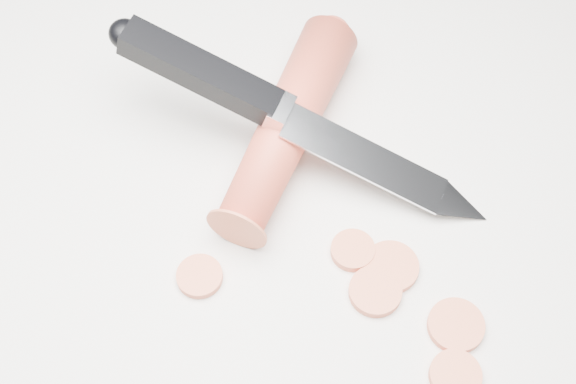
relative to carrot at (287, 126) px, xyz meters
name	(u,v)px	position (x,y,z in m)	size (l,w,h in m)	color
ground	(290,219)	(-0.02, -0.06, -0.02)	(2.40, 2.40, 0.00)	silver
carrot	(287,126)	(0.00, 0.00, 0.00)	(0.04, 0.04, 0.18)	red
carrot_slice_0	(353,250)	(0.01, -0.10, -0.02)	(0.03, 0.03, 0.01)	#D05B37
carrot_slice_1	(456,325)	(0.05, -0.18, -0.02)	(0.04, 0.04, 0.01)	#D05B37
carrot_slice_2	(455,375)	(0.03, -0.21, -0.02)	(0.03, 0.03, 0.01)	#D05B37
carrot_slice_3	(200,276)	(-0.10, -0.08, -0.02)	(0.03, 0.03, 0.01)	#D05B37
carrot_slice_4	(375,291)	(0.01, -0.14, -0.02)	(0.04, 0.04, 0.01)	#D05B37
carrot_slice_5	(391,267)	(0.03, -0.12, -0.02)	(0.04, 0.04, 0.01)	#D05B37
kitchen_knife	(301,119)	(0.01, -0.01, 0.02)	(0.23, 0.23, 0.09)	silver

